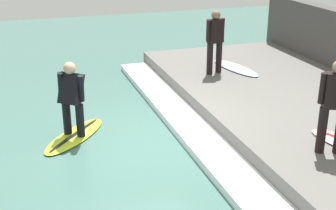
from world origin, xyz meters
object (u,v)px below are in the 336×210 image
Objects in this scene: surfer_riding at (72,95)px; surfer_waiting_far at (215,39)px; surfboard_riding at (75,136)px; surfboard_waiting_far at (236,68)px; surfer_waiting_near at (335,102)px.

surfer_waiting_far is (3.93, 1.94, 0.43)m from surfer_riding.
surfboard_waiting_far is at bearing 24.44° from surfboard_riding.
surfer_waiting_far reaches higher than surfboard_waiting_far.
surfboard_waiting_far is at bearing 82.33° from surfer_waiting_near.
surfboard_riding is 4.57m from surfer_waiting_far.
surfer_riding reaches higher than surfboard_riding.
surfer_riding is 4.40m from surfer_waiting_far.
surfer_waiting_near reaches higher than surfer_riding.
surfer_riding is 0.93× the size of surfer_waiting_far.
surfer_waiting_far is 0.87× the size of surfboard_waiting_far.
surfer_riding is at bearing -155.56° from surfboard_waiting_far.
surfer_waiting_near is 5.11m from surfboard_waiting_far.
surfer_waiting_near is 0.87× the size of surfboard_waiting_far.
surfer_waiting_far is at bearing 26.28° from surfer_riding.
surfer_waiting_near is at bearing -89.48° from surfer_waiting_far.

